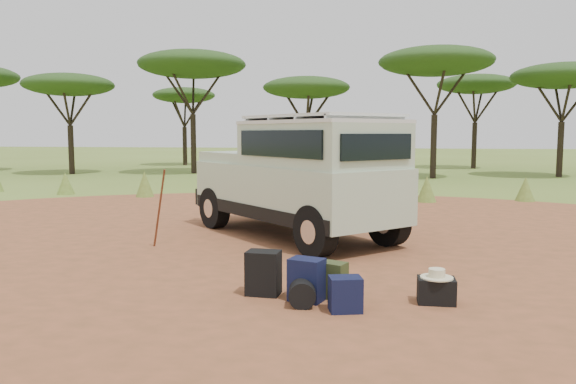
% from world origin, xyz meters
% --- Properties ---
extents(ground, '(140.00, 140.00, 0.00)m').
position_xyz_m(ground, '(0.00, 0.00, 0.00)').
color(ground, olive).
rests_on(ground, ground).
extents(dirt_clearing, '(23.00, 23.00, 0.01)m').
position_xyz_m(dirt_clearing, '(0.00, 0.00, 0.00)').
color(dirt_clearing, '#9C5333').
rests_on(dirt_clearing, ground).
extents(grass_fringe, '(36.60, 1.60, 0.90)m').
position_xyz_m(grass_fringe, '(0.12, 8.67, 0.40)').
color(grass_fringe, olive).
rests_on(grass_fringe, ground).
extents(acacia_treeline, '(46.70, 13.20, 6.26)m').
position_xyz_m(acacia_treeline, '(0.75, 19.81, 4.87)').
color(acacia_treeline, black).
rests_on(acacia_treeline, ground).
extents(safari_vehicle, '(4.84, 4.87, 2.42)m').
position_xyz_m(safari_vehicle, '(0.02, 2.04, 1.17)').
color(safari_vehicle, '#B2C5A8').
rests_on(safari_vehicle, ground).
extents(walking_staff, '(0.38, 0.29, 1.45)m').
position_xyz_m(walking_staff, '(-2.31, 0.57, 0.72)').
color(walking_staff, maroon).
rests_on(walking_staff, ground).
extents(backpack_black, '(0.44, 0.34, 0.58)m').
position_xyz_m(backpack_black, '(0.16, -2.03, 0.29)').
color(backpack_black, black).
rests_on(backpack_black, ground).
extents(backpack_navy, '(0.48, 0.40, 0.54)m').
position_xyz_m(backpack_navy, '(0.75, -2.20, 0.27)').
color(backpack_navy, '#111835').
rests_on(backpack_navy, ground).
extents(backpack_olive, '(0.40, 0.35, 0.47)m').
position_xyz_m(backpack_olive, '(1.05, -2.04, 0.23)').
color(backpack_olive, '#323F1D').
rests_on(backpack_olive, ground).
extents(duffel_navy, '(0.43, 0.37, 0.42)m').
position_xyz_m(duffel_navy, '(1.25, -2.55, 0.21)').
color(duffel_navy, '#111835').
rests_on(duffel_navy, ground).
extents(hard_case, '(0.45, 0.32, 0.32)m').
position_xyz_m(hard_case, '(2.33, -2.04, 0.16)').
color(hard_case, black).
rests_on(hard_case, ground).
extents(stuff_sack, '(0.36, 0.36, 0.32)m').
position_xyz_m(stuff_sack, '(0.72, -2.43, 0.16)').
color(stuff_sack, black).
rests_on(stuff_sack, ground).
extents(safari_hat, '(0.40, 0.40, 0.12)m').
position_xyz_m(safari_hat, '(2.33, -2.04, 0.36)').
color(safari_hat, beige).
rests_on(safari_hat, hard_case).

